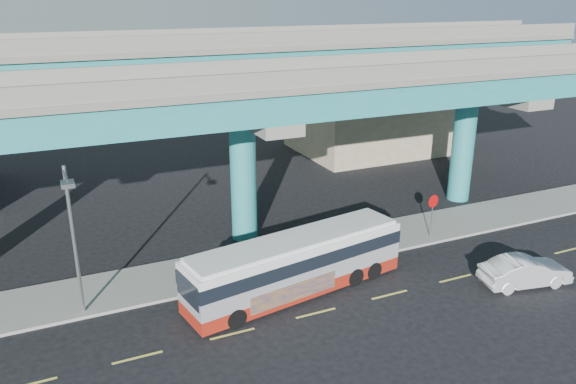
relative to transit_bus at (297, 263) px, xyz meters
name	(u,v)px	position (x,y,z in m)	size (l,w,h in m)	color
ground	(313,310)	(-0.01, -1.80, -1.59)	(120.00, 120.00, 0.00)	black
sidewalk	(267,260)	(-0.01, 3.70, -1.51)	(70.00, 4.00, 0.15)	gray
lane_markings	(316,313)	(-0.01, -2.10, -1.58)	(58.00, 0.12, 0.01)	#D8C64C
viaduct	(240,83)	(-0.01, 7.30, 7.55)	(52.00, 12.40, 11.70)	#1F7877
building_beige	(376,112)	(17.99, 21.18, 1.92)	(14.00, 10.23, 7.00)	tan
transit_bus	(297,263)	(0.00, 0.00, 0.00)	(11.51, 4.30, 2.89)	maroon
sedan	(525,271)	(10.63, -4.02, -0.85)	(4.71, 2.38, 1.48)	#B5B5BA
street_lamp	(72,223)	(-9.63, 1.66, 3.10)	(0.50, 2.29, 6.89)	gray
stop_sign	(433,207)	(9.85, 2.37, 0.48)	(0.79, 0.14, 2.65)	gray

